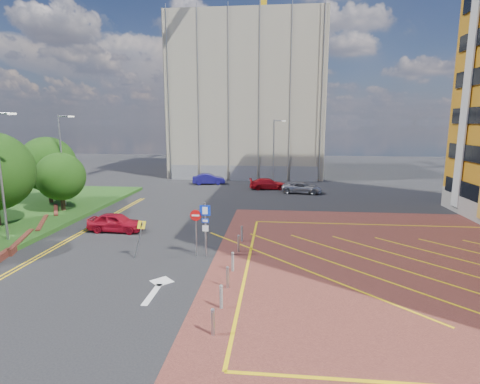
# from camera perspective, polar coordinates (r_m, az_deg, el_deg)

# --- Properties ---
(ground) EXTENTS (140.00, 140.00, 0.00)m
(ground) POSITION_cam_1_polar(r_m,az_deg,el_deg) (21.22, -7.07, -10.63)
(ground) COLOR black
(ground) RESTS_ON ground
(forecourt) EXTENTS (26.00, 26.00, 0.02)m
(forecourt) POSITION_cam_1_polar(r_m,az_deg,el_deg) (22.79, 30.47, -10.52)
(forecourt) COLOR brown
(forecourt) RESTS_ON ground
(retaining_wall) EXTENTS (6.06, 20.33, 0.40)m
(retaining_wall) POSITION_cam_1_polar(r_m,az_deg,el_deg) (27.82, -30.68, -6.48)
(retaining_wall) COLOR brown
(retaining_wall) RESTS_ON ground
(tree_c) EXTENTS (4.00, 4.00, 4.90)m
(tree_c) POSITION_cam_1_polar(r_m,az_deg,el_deg) (34.66, -25.66, 2.13)
(tree_c) COLOR #3D2B1C
(tree_c) RESTS_ON grass_bed
(tree_d) EXTENTS (5.00, 5.00, 6.08)m
(tree_d) POSITION_cam_1_polar(r_m,az_deg,el_deg) (38.70, -27.25, 3.78)
(tree_d) COLOR #3D2B1C
(tree_d) RESTS_ON grass_bed
(lamp_left_near) EXTENTS (1.53, 0.16, 8.00)m
(lamp_left_near) POSITION_cam_1_polar(r_m,az_deg,el_deg) (27.36, -32.60, 2.63)
(lamp_left_near) COLOR #9EA0A8
(lamp_left_near) RESTS_ON grass_bed
(lamp_left_far) EXTENTS (1.53, 0.16, 8.00)m
(lamp_left_far) POSITION_cam_1_polar(r_m,az_deg,el_deg) (36.68, -25.46, 4.86)
(lamp_left_far) COLOR #9EA0A8
(lamp_left_far) RESTS_ON grass_bed
(lamp_back) EXTENTS (1.53, 0.16, 8.00)m
(lamp_back) POSITION_cam_1_polar(r_m,az_deg,el_deg) (47.39, 5.24, 6.52)
(lamp_back) COLOR #9EA0A8
(lamp_back) RESTS_ON ground
(sign_cluster) EXTENTS (1.17, 0.12, 3.20)m
(sign_cluster) POSITION_cam_1_polar(r_m,az_deg,el_deg) (21.46, -5.84, -4.86)
(sign_cluster) COLOR #9EA0A8
(sign_cluster) RESTS_ON ground
(warning_sign) EXTENTS (0.75, 0.42, 2.25)m
(warning_sign) POSITION_cam_1_polar(r_m,az_deg,el_deg) (21.92, -15.04, -6.27)
(warning_sign) COLOR #9EA0A8
(warning_sign) RESTS_ON ground
(bollard_row) EXTENTS (0.14, 11.14, 0.90)m
(bollard_row) POSITION_cam_1_polar(r_m,az_deg,el_deg) (19.14, -1.36, -11.44)
(bollard_row) COLOR #9EA0A8
(bollard_row) RESTS_ON forecourt
(construction_building) EXTENTS (21.20, 19.20, 22.00)m
(construction_building) POSITION_cam_1_polar(r_m,az_deg,el_deg) (59.54, 1.43, 13.76)
(construction_building) COLOR #A29B85
(construction_building) RESTS_ON ground
(construction_fence) EXTENTS (21.60, 0.06, 2.00)m
(construction_fence) POSITION_cam_1_polar(r_m,az_deg,el_deg) (49.84, 1.65, 2.87)
(construction_fence) COLOR gray
(construction_fence) RESTS_ON ground
(car_red_left) EXTENTS (3.98, 1.72, 1.34)m
(car_red_left) POSITION_cam_1_polar(r_m,az_deg,el_deg) (28.05, -18.38, -4.40)
(car_red_left) COLOR #AA0E21
(car_red_left) RESTS_ON ground
(car_blue_back) EXTENTS (4.25, 2.16, 1.34)m
(car_blue_back) POSITION_cam_1_polar(r_m,az_deg,el_deg) (47.15, -4.79, 1.99)
(car_blue_back) COLOR navy
(car_blue_back) RESTS_ON ground
(car_red_back) EXTENTS (4.52, 2.28, 1.26)m
(car_red_back) POSITION_cam_1_polar(r_m,az_deg,el_deg) (43.60, 4.31, 1.25)
(car_red_back) COLOR red
(car_red_back) RESTS_ON ground
(car_silver_back) EXTENTS (4.64, 2.63, 1.22)m
(car_silver_back) POSITION_cam_1_polar(r_m,az_deg,el_deg) (41.59, 9.41, 0.66)
(car_silver_back) COLOR #A3A3AA
(car_silver_back) RESTS_ON ground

